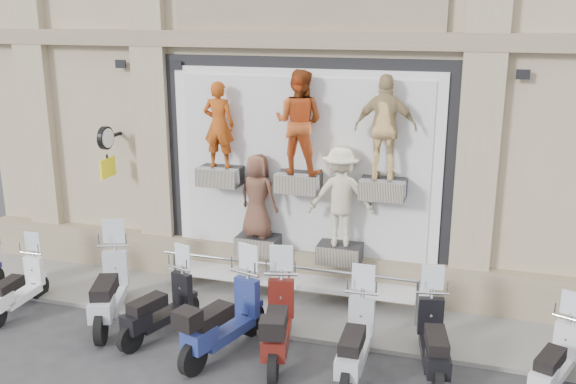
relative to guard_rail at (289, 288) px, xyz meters
name	(u,v)px	position (x,y,z in m)	size (l,w,h in m)	color
ground	(251,367)	(0.00, -2.00, -0.47)	(90.00, 90.00, 0.00)	#303033
sidewalk	(291,307)	(0.00, 0.10, -0.43)	(16.00, 2.20, 0.08)	gray
shop_vitrine	(309,174)	(0.15, 0.73, 1.99)	(5.60, 0.95, 4.30)	black
guard_rail	(289,288)	(0.00, 0.00, 0.00)	(5.06, 0.10, 0.93)	#9EA0A5
clock_sign_bracket	(107,145)	(-3.90, 0.47, 2.34)	(0.10, 0.80, 1.02)	black
scooter_b	(16,278)	(-4.72, -1.48, 0.22)	(0.49, 1.69, 1.38)	white
scooter_c	(108,278)	(-2.90, -1.34, 0.39)	(0.61, 2.11, 1.71)	#ABB0BA
scooter_d	(159,296)	(-1.82, -1.51, 0.27)	(0.53, 1.82, 1.48)	black
scooter_e	(223,306)	(-0.56, -1.74, 0.37)	(0.60, 2.06, 1.67)	navy
scooter_f	(278,310)	(0.31, -1.61, 0.37)	(0.60, 2.05, 1.66)	#4C110D
scooter_g	(355,329)	(1.58, -1.77, 0.32)	(0.56, 1.93, 1.57)	#9DA0A4
scooter_h	(435,329)	(2.70, -1.38, 0.30)	(0.55, 1.89, 1.54)	black
scooter_i	(556,350)	(4.40, -1.37, 0.23)	(0.50, 1.71, 1.39)	silver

